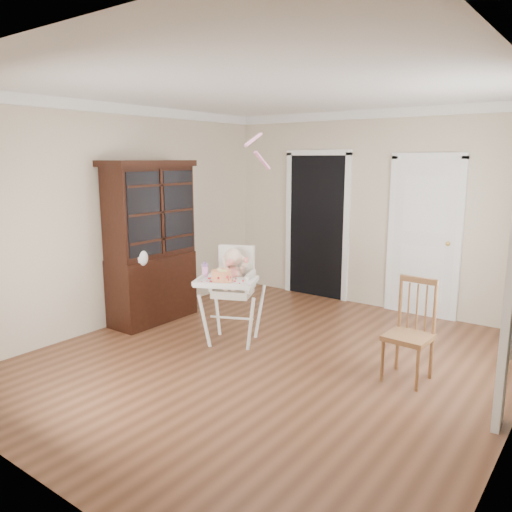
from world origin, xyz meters
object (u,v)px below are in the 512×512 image
Objects in this scene: cake at (222,276)px; sippy_cup at (205,270)px; china_cabinet at (151,242)px; high_chair at (233,283)px; dining_chair at (410,333)px.

sippy_cup reaches higher than cake.
sippy_cup is (-0.31, 0.08, 0.01)m from cake.
high_chair is at bearing -0.22° from china_cabinet.
high_chair is 4.05× the size of cake.
dining_chair reaches higher than cake.
high_chair is 0.34m from sippy_cup.
china_cabinet reaches higher than high_chair.
china_cabinet is (-1.33, 0.00, 0.33)m from high_chair.
high_chair is 0.32m from cake.
china_cabinet reaches higher than sippy_cup.
cake is 0.29× the size of dining_chair.
high_chair is 1.97m from dining_chair.
china_cabinet is 2.11× the size of dining_chair.
dining_chair reaches higher than sippy_cup.
cake is 1.44m from china_cabinet.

